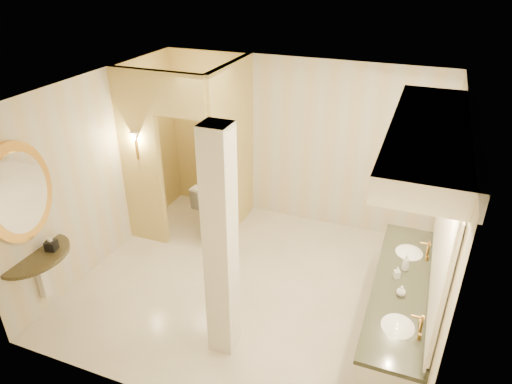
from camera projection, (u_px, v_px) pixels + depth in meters
floor at (251, 285)px, 6.28m from camera, size 4.50×4.50×0.00m
ceiling at (249, 91)px, 5.02m from camera, size 4.50×4.50×0.00m
wall_back at (297, 143)px, 7.30m from camera, size 4.50×0.02×2.70m
wall_front at (165, 300)px, 4.00m from camera, size 4.50×0.02×2.70m
wall_left at (101, 171)px, 6.37m from camera, size 0.02×4.00×2.70m
wall_right at (443, 235)px, 4.93m from camera, size 0.02×4.00×2.70m
toilet_closet at (205, 154)px, 6.79m from camera, size 1.50×1.55×2.70m
wall_sconce at (135, 138)px, 6.44m from camera, size 0.14×0.14×0.42m
vanity at (419, 226)px, 4.55m from camera, size 0.75×2.60×2.09m
console_shelf at (25, 221)px, 5.21m from camera, size 0.92×0.92×1.91m
pillar at (221, 248)px, 4.71m from camera, size 0.29×0.29×2.70m
tissue_box at (51, 245)px, 5.47m from camera, size 0.15×0.15×0.12m
toilet at (216, 203)px, 7.46m from camera, size 0.58×0.87×0.83m
soap_bottle_a at (397, 273)px, 5.00m from camera, size 0.08×0.08×0.13m
soap_bottle_b at (401, 291)px, 4.74m from camera, size 0.10×0.10×0.12m
soap_bottle_c at (406, 262)px, 5.10m from camera, size 0.10×0.11×0.21m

